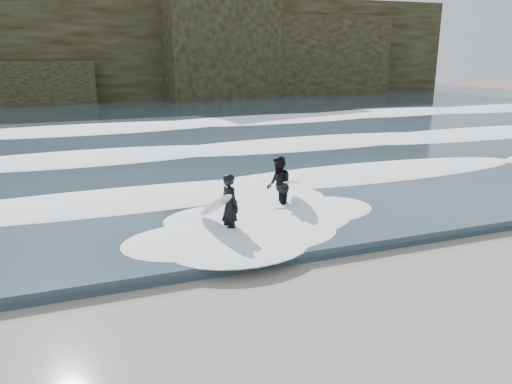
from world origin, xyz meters
TOP-DOWN VIEW (x-y plane):
  - ground at (0.00, 0.00)m, footprint 120.00×120.00m
  - sea at (0.00, 29.00)m, footprint 90.00×52.00m
  - headland at (0.00, 46.00)m, footprint 70.00×9.00m
  - foam_near at (0.00, 9.00)m, footprint 60.00×3.20m
  - foam_mid at (0.00, 16.00)m, footprint 60.00×4.00m
  - foam_far at (0.00, 25.00)m, footprint 60.00×4.80m
  - surfer_left at (-1.77, 5.29)m, footprint 1.09×1.89m
  - surfer_right at (0.37, 6.68)m, footprint 1.48×2.18m

SIDE VIEW (x-z plane):
  - ground at x=0.00m, z-range 0.00..0.00m
  - sea at x=0.00m, z-range 0.00..0.30m
  - foam_near at x=0.00m, z-range 0.30..0.50m
  - foam_mid at x=0.00m, z-range 0.30..0.54m
  - foam_far at x=0.00m, z-range 0.30..0.60m
  - surfer_left at x=-1.77m, z-range 0.01..1.80m
  - surfer_right at x=0.37m, z-range 0.01..1.83m
  - headland at x=0.00m, z-range 0.00..10.00m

